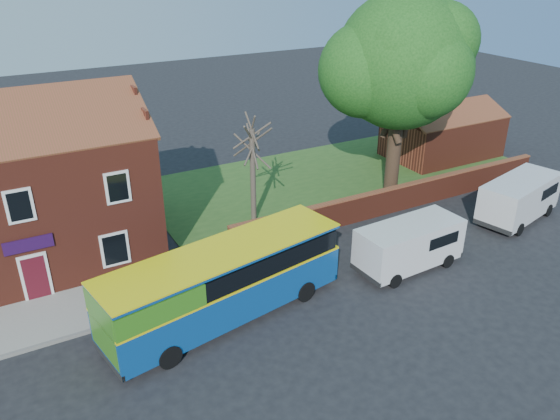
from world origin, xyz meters
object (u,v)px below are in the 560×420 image
van_near (409,244)px  bus (218,283)px  van_far (519,197)px  large_tree (401,65)px

van_near → bus: bearing=174.1°
bus → van_far: bearing=-8.8°
van_near → large_tree: large_tree is taller
van_near → van_far: bearing=4.3°
van_far → van_near: bearing=173.2°
van_far → large_tree: bearing=105.1°
van_near → large_tree: bearing=53.6°
bus → van_near: bearing=-13.8°
bus → van_far: bus is taller
bus → van_near: (9.70, -0.55, -0.51)m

